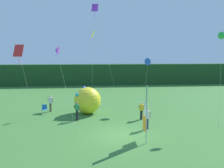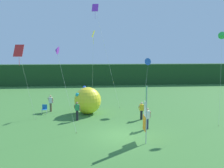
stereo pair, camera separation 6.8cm
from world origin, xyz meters
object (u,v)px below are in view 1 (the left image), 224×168
at_px(kite_red_diamond_0, 19,53).
at_px(kite_yellow_diamond_3, 93,40).
at_px(kite_purple_delta_4, 57,51).
at_px(inflatable_balloon, 88,100).
at_px(folding_chair, 44,108).
at_px(banner_flag, 146,115).
at_px(person_mid_field, 147,118).
at_px(kite_purple_diamond_1, 96,13).
at_px(kite_blue_delta_5, 148,62).
at_px(person_far_left, 141,110).
at_px(person_near_banner, 50,103).
at_px(person_far_right, 77,111).
at_px(kite_green_delta_2, 222,36).

distance_m(kite_red_diamond_0, kite_yellow_diamond_3, 8.63).
height_order(kite_red_diamond_0, kite_purple_delta_4, kite_red_diamond_0).
xyz_separation_m(inflatable_balloon, folding_chair, (-4.30, 0.41, -0.82)).
bearing_deg(banner_flag, person_mid_field, 73.81).
height_order(person_mid_field, kite_purple_diamond_1, kite_purple_diamond_1).
height_order(kite_red_diamond_0, kite_blue_delta_5, kite_red_diamond_0).
bearing_deg(kite_yellow_diamond_3, kite_purple_diamond_1, 74.63).
relative_size(banner_flag, person_far_left, 2.45).
bearing_deg(person_near_banner, person_far_left, -23.18).
bearing_deg(person_mid_field, kite_blue_delta_5, 76.42).
distance_m(inflatable_balloon, kite_purple_diamond_1, 10.21).
distance_m(banner_flag, person_far_left, 5.65).
relative_size(folding_chair, kite_red_diamond_0, 0.13).
distance_m(person_far_right, kite_red_diamond_0, 6.92).
height_order(person_mid_field, kite_purple_delta_4, kite_purple_delta_4).
bearing_deg(folding_chair, banner_flag, -45.57).
relative_size(person_mid_field, inflatable_balloon, 0.62).
xyz_separation_m(kite_yellow_diamond_3, kite_blue_delta_5, (5.77, -1.50, -2.33)).
distance_m(kite_purple_diamond_1, kite_blue_delta_5, 8.14).
bearing_deg(kite_purple_diamond_1, kite_green_delta_2, -39.93).
relative_size(kite_green_delta_2, kite_purple_delta_4, 1.19).
distance_m(banner_flag, person_near_banner, 12.09).
height_order(inflatable_balloon, kite_green_delta_2, kite_green_delta_2).
height_order(person_near_banner, kite_red_diamond_0, kite_red_diamond_0).
relative_size(person_far_right, kite_yellow_diamond_3, 0.20).
bearing_deg(kite_purple_delta_4, folding_chair, 110.10).
xyz_separation_m(banner_flag, person_near_banner, (-7.78, 9.20, -0.97)).
bearing_deg(kite_red_diamond_0, inflatable_balloon, 26.81).
height_order(person_far_left, folding_chair, person_far_left).
distance_m(person_mid_field, inflatable_balloon, 7.15).
height_order(person_near_banner, person_far_left, person_near_banner).
height_order(kite_purple_diamond_1, kite_yellow_diamond_3, kite_purple_diamond_1).
xyz_separation_m(person_far_right, kite_purple_delta_4, (-1.20, -3.18, 5.28)).
bearing_deg(kite_yellow_diamond_3, inflatable_balloon, -102.00).
relative_size(inflatable_balloon, kite_yellow_diamond_3, 0.33).
bearing_deg(person_far_left, banner_flag, -99.38).
bearing_deg(kite_blue_delta_5, kite_yellow_diamond_3, 165.40).
bearing_deg(kite_red_diamond_0, kite_yellow_diamond_3, 43.22).
bearing_deg(person_near_banner, banner_flag, -49.80).
distance_m(person_near_banner, kite_green_delta_2, 17.24).
distance_m(person_far_left, inflatable_balloon, 5.52).
relative_size(kite_red_diamond_0, kite_purple_diamond_1, 0.58).
xyz_separation_m(banner_flag, kite_blue_delta_5, (2.44, 9.55, 3.20)).
bearing_deg(kite_purple_delta_4, banner_flag, -22.19).
relative_size(kite_purple_diamond_1, kite_yellow_diamond_3, 1.38).
bearing_deg(kite_blue_delta_5, inflatable_balloon, -166.67).
relative_size(person_mid_field, kite_green_delta_2, 0.22).
distance_m(person_near_banner, inflatable_balloon, 4.01).
distance_m(kite_purple_diamond_1, kite_yellow_diamond_3, 3.39).
distance_m(person_far_right, kite_green_delta_2, 13.93).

